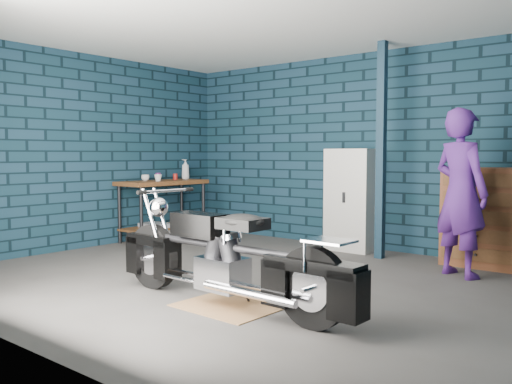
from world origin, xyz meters
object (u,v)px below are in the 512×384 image
person (461,193)px  storage_bin (156,232)px  tool_chest (483,217)px  motorcycle (227,250)px  workbench (163,210)px  locker (352,200)px

person → storage_bin: (-4.33, -0.53, -0.76)m
person → tool_chest: bearing=-69.4°
motorcycle → tool_chest: 3.34m
storage_bin → tool_chest: bearing=15.4°
workbench → motorcycle: motorcycle is taller
motorcycle → person: person is taller
tool_chest → person: bearing=-93.5°
workbench → tool_chest: 4.52m
person → workbench: bearing=28.8°
workbench → tool_chest: bearing=13.3°
locker → motorcycle: bearing=-80.2°
motorcycle → locker: locker is taller
workbench → storage_bin: workbench is taller
person → storage_bin: size_ratio=4.05×
person → storage_bin: 4.43m
person → tool_chest: 0.75m
motorcycle → locker: (-0.54, 3.13, 0.20)m
workbench → storage_bin: size_ratio=3.15×
storage_bin → locker: bearing=24.4°
motorcycle → locker: bearing=101.5°
person → locker: (-1.68, 0.67, -0.21)m
motorcycle → storage_bin: 3.75m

